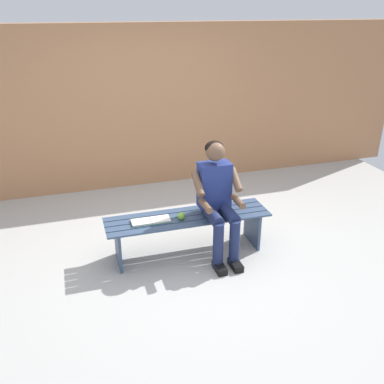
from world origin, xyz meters
TOP-DOWN VIEW (x-y plane):
  - ground_plane at (1.17, 1.00)m, footprint 10.00×7.00m
  - brick_wall at (0.50, -2.19)m, footprint 9.50×0.24m
  - bench_near at (0.00, 0.00)m, footprint 1.79×0.47m
  - person_seated at (-0.30, 0.10)m, footprint 0.50×0.69m
  - apple at (0.09, 0.05)m, footprint 0.08×0.08m
  - book_open at (0.41, 0.01)m, footprint 0.41×0.16m

SIDE VIEW (x-z plane):
  - ground_plane at x=1.17m, z-range -0.04..0.00m
  - bench_near at x=0.00m, z-range 0.12..0.58m
  - book_open at x=0.41m, z-range 0.45..0.48m
  - apple at x=0.09m, z-range 0.46..0.54m
  - person_seated at x=-0.30m, z-range 0.06..1.32m
  - brick_wall at x=0.50m, z-range 0.00..2.33m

